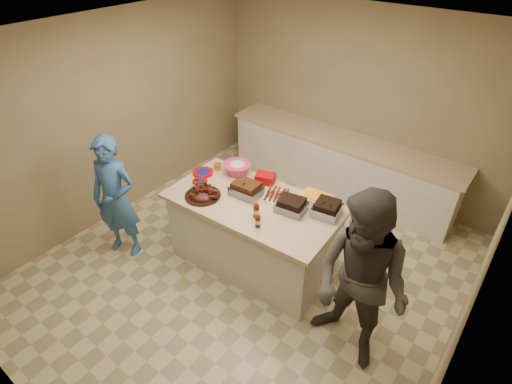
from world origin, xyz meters
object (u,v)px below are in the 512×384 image
Objects in this scene: rib_platter at (203,196)px; guest_gray at (347,348)px; island at (254,261)px; bbq_bottle_a at (256,217)px; coleslaw_bowl at (237,173)px; plastic_cup at (218,170)px; bbq_bottle_b at (258,226)px; roasting_pan at (326,215)px; guest_blue at (128,248)px; mustard_bottle at (246,186)px.

guest_gray is at bearing -3.30° from rib_platter.
island is 0.97m from bbq_bottle_a.
island is 1.12m from coleslaw_bowl.
plastic_cup is at bearing 115.88° from rib_platter.
guest_gray is at bearing -8.42° from bbq_bottle_a.
rib_platter is 0.83m from bbq_bottle_b.
roasting_pan is at bearing -2.33° from coleslaw_bowl.
bbq_bottle_a is at bearing -0.35° from guest_blue.
island is 5.76× the size of coleslaw_bowl.
plastic_cup is at bearing 172.01° from roasting_pan.
rib_platter is 0.72m from bbq_bottle_a.
plastic_cup is at bearing -161.30° from coleslaw_bowl.
roasting_pan is at bearing 149.84° from guest_gray.
bbq_bottle_a is at bearing -37.08° from coleslaw_bowl.
roasting_pan is at bearing 1.25° from plastic_cup.
roasting_pan is 1.37m from guest_gray.
rib_platter reaches higher than guest_gray.
island is at bearing -33.38° from coleslaw_bowl.
roasting_pan is 0.75m from bbq_bottle_a.
guest_blue is at bearing -139.62° from mustard_bottle.
rib_platter is at bearing -89.54° from coleslaw_bowl.
coleslaw_bowl is 0.18× the size of guest_gray.
mustard_bottle is 1.82m from guest_blue.
bbq_bottle_a is 1.61m from guest_gray.
mustard_bottle is at bearing 174.60° from guest_gray.
island is 1.23× the size of guest_blue.
guest_blue is at bearing -121.67° from plastic_cup.
plastic_cup is at bearing 152.03° from bbq_bottle_b.
rib_platter is at bearing -154.61° from island.
mustard_bottle reaches higher than island.
guest_gray is (2.94, 0.43, 0.00)m from guest_blue.
rib_platter is at bearing -170.32° from guest_gray.
plastic_cup is 0.06× the size of guest_blue.
guest_blue is 2.98m from guest_gray.
coleslaw_bowl reaches higher than rib_platter.
mustard_bottle is 0.53m from plastic_cup.
rib_platter is 1.21× the size of coleslaw_bowl.
roasting_pan reaches higher than plastic_cup.
coleslaw_bowl is at bearing 30.55° from guest_blue.
plastic_cup is (-0.97, 0.46, 0.00)m from bbq_bottle_a.
roasting_pan is 0.82× the size of coleslaw_bowl.
bbq_bottle_a reaches higher than plastic_cup.
bbq_bottle_b is 2.05m from guest_blue.
roasting_pan is at bearing 23.85° from rib_platter.
rib_platter is 3.47× the size of mustard_bottle.
coleslaw_bowl is at bearing 142.92° from bbq_bottle_a.
plastic_cup is at bearing 37.16° from guest_blue.
plastic_cup is at bearing 177.01° from guest_gray.
rib_platter is 0.26× the size of guest_blue.
bbq_bottle_a is at bearing 133.07° from bbq_bottle_b.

